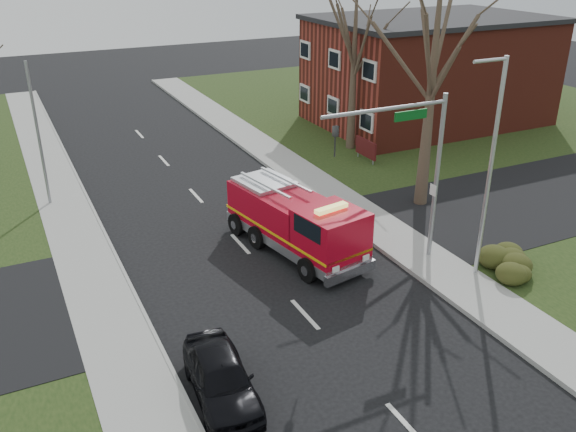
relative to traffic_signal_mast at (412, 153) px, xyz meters
name	(u,v)px	position (x,y,z in m)	size (l,w,h in m)	color
ground	(305,315)	(-5.21, -1.50, -4.71)	(120.00, 120.00, 0.00)	black
sidewalk_right	(446,274)	(0.99, -1.50, -4.63)	(2.40, 80.00, 0.15)	#9F9E99
sidewalk_left	(126,362)	(-11.41, -1.50, -4.63)	(2.40, 80.00, 0.15)	#9F9E99
brick_building	(429,71)	(13.79, 16.50, -1.05)	(15.40, 10.40, 7.25)	maroon
health_center_sign	(366,148)	(5.29, 11.00, -3.83)	(0.12, 2.00, 1.40)	#491113
hedge_corner	(521,258)	(3.79, -2.50, -4.13)	(2.80, 2.00, 0.90)	#2A3312
bare_tree_near	(435,51)	(4.29, 4.50, 2.71)	(6.00, 6.00, 12.00)	#403026
bare_tree_far	(355,42)	(5.79, 13.50, 1.78)	(5.25, 5.25, 10.50)	#403026
traffic_signal_mast	(412,153)	(0.00, 0.00, 0.00)	(5.29, 0.18, 6.80)	gray
streetlight_pole	(490,165)	(1.93, -2.00, -0.16)	(1.48, 0.16, 8.40)	#B7BABF
utility_pole_far	(39,137)	(-12.01, 12.50, -1.21)	(0.14, 0.14, 7.00)	gray
fire_engine	(296,223)	(-3.33, 2.92, -3.45)	(3.67, 7.24, 2.79)	#B2081C
parked_car_maroon	(221,377)	(-9.27, -4.16, -4.02)	(1.62, 4.04, 1.38)	black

